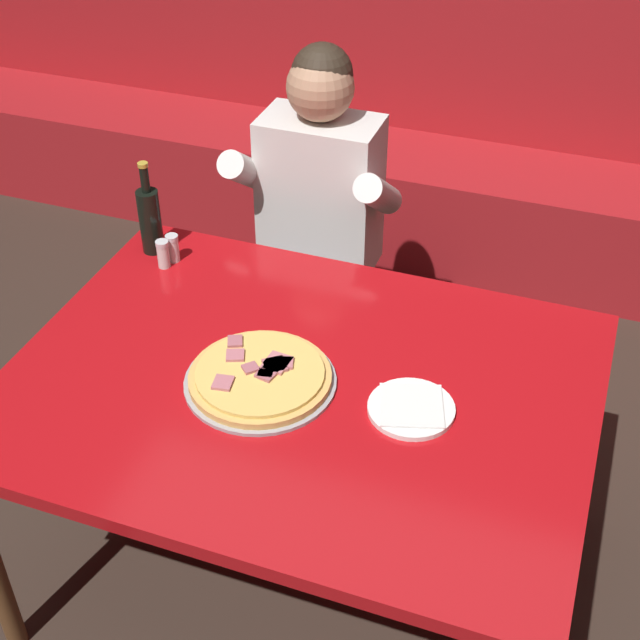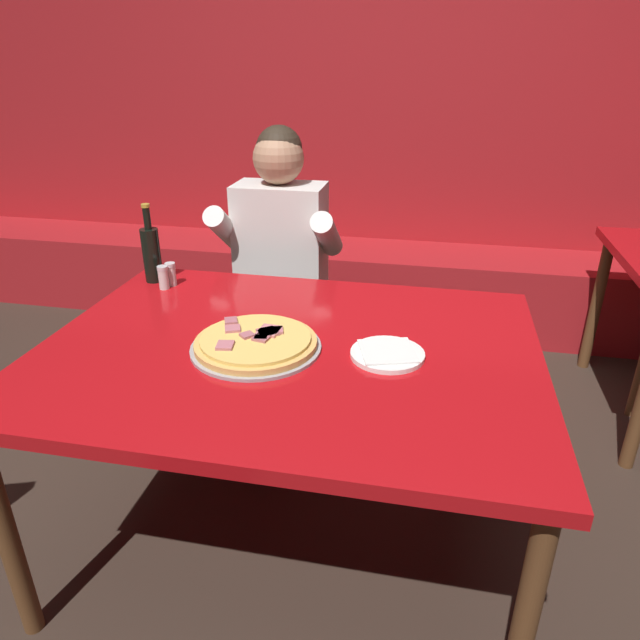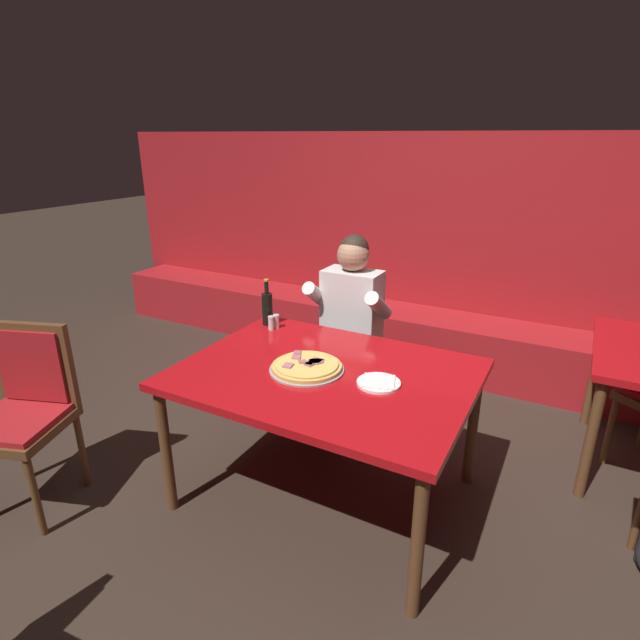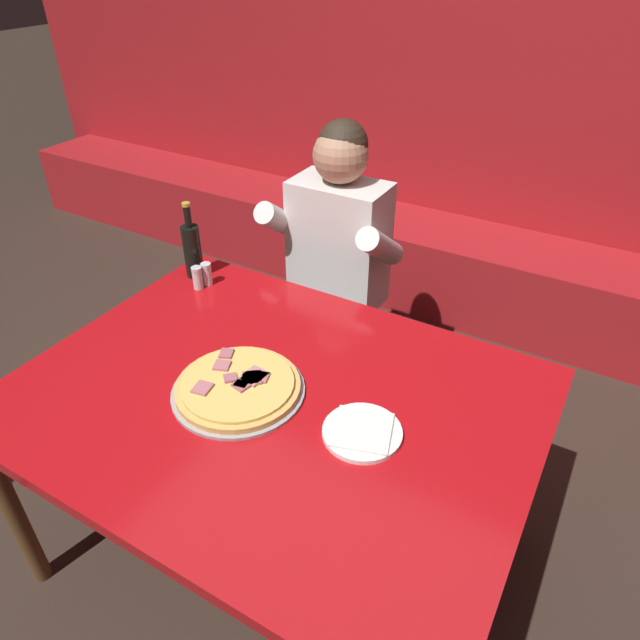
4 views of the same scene
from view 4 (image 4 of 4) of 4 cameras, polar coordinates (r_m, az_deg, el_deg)
The scene contains 10 objects.
ground_plane at distance 2.21m, azimuth -3.81°, elevation -22.10°, with size 24.00×24.00×0.00m, color #33261E.
booth_wall_panel at distance 3.36m, azimuth 17.45°, elevation 17.75°, with size 6.80×0.16×1.90m, color #A3191E.
booth_bench at distance 3.34m, azimuth 13.87°, elevation 4.70°, with size 6.46×0.48×0.46m, color #A3191E.
main_dining_table at distance 1.68m, azimuth -4.71°, elevation -9.10°, with size 1.45×1.09×0.75m.
pizza at distance 1.64m, azimuth -8.18°, elevation -6.64°, with size 0.38×0.38×0.05m.
plate_white_paper at distance 1.51m, azimuth 4.25°, elevation -11.08°, with size 0.21×0.21×0.02m.
beer_bottle at distance 2.17m, azimuth -12.66°, elevation 6.94°, with size 0.07×0.07×0.29m.
shaker_black_pepper at distance 2.13m, azimuth -11.25°, elevation 4.43°, with size 0.04×0.04×0.09m.
shaker_oregano at distance 2.12m, azimuth -12.14°, elevation 4.05°, with size 0.04×0.04×0.09m.
diner_seated_blue_shirt at distance 2.31m, azimuth 0.85°, elevation 5.17°, with size 0.53×0.53×1.27m.
Camera 4 is at (0.72, -0.97, 1.84)m, focal length 32.00 mm.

